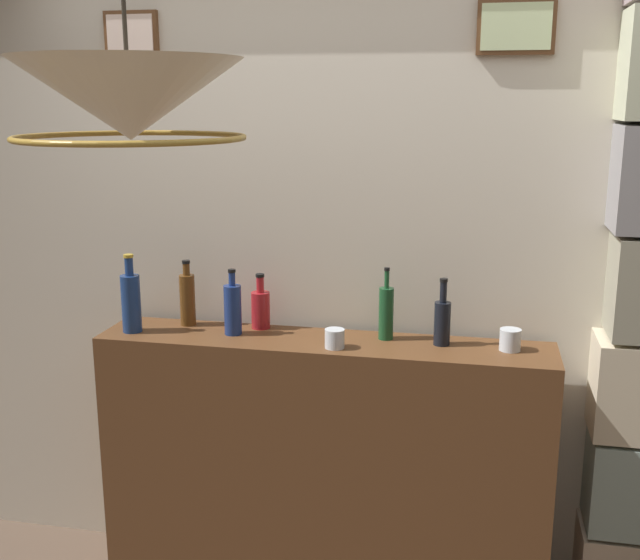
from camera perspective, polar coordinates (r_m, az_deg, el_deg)
panelled_rear_partition at (r=3.09m, az=1.10°, el=3.09°), size 3.68×0.15×2.72m
bar_shelf_unit at (r=3.16m, az=0.19°, el=-13.87°), size 1.76×0.32×1.08m
liquor_bottle_mezcal at (r=3.02m, az=-6.50°, el=-2.11°), size 0.07×0.07×0.26m
liquor_bottle_vodka at (r=3.12m, az=-13.87°, el=-1.53°), size 0.08×0.08×0.31m
liquor_bottle_tequila at (r=2.95m, az=4.94°, el=-2.40°), size 0.06×0.06×0.28m
liquor_bottle_sherry at (r=3.17m, az=-9.82°, el=-1.34°), size 0.06×0.06×0.27m
liquor_bottle_port at (r=2.91m, az=9.07°, el=-2.99°), size 0.06×0.06×0.26m
liquor_bottle_gin at (r=3.10m, az=-4.44°, el=-2.09°), size 0.08×0.08×0.22m
glass_tumbler_rocks at (r=2.86m, az=1.10°, el=-4.37°), size 0.07×0.07×0.07m
glass_tumbler_highball at (r=2.91m, az=13.95°, el=-4.33°), size 0.08×0.08×0.08m
pendant_lamp at (r=2.13m, az=-14.01°, el=12.73°), size 0.61×0.61×0.58m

